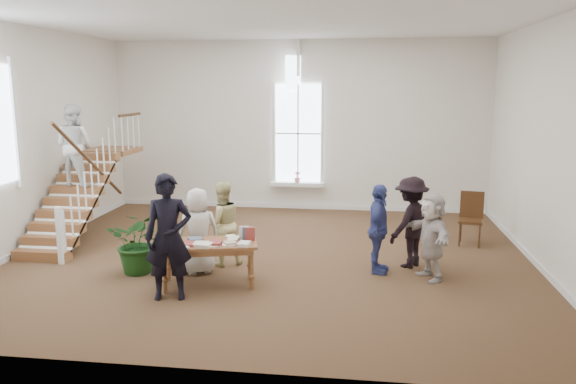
# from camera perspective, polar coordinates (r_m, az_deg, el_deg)

# --- Properties ---
(ground) EXTENTS (10.00, 10.00, 0.00)m
(ground) POSITION_cam_1_polar(r_m,az_deg,el_deg) (11.09, -1.64, -6.60)
(ground) COLOR #432B1A
(ground) RESTS_ON ground
(room_shell) EXTENTS (10.49, 10.00, 10.00)m
(room_shell) POSITION_cam_1_polar(r_m,az_deg,el_deg) (15.22, 0.99, -0.25)
(room_shell) COLOR silver
(room_shell) RESTS_ON ground
(staircase) EXTENTS (1.10, 4.10, 2.92)m
(staircase) POSITION_cam_1_polar(r_m,az_deg,el_deg) (12.84, -20.64, 2.51)
(staircase) COLOR brown
(staircase) RESTS_ON ground
(library_table) EXTENTS (1.74, 1.16, 0.81)m
(library_table) POSITION_cam_1_polar(r_m,az_deg,el_deg) (9.46, -8.04, -5.57)
(library_table) COLOR brown
(library_table) RESTS_ON ground
(police_officer) EXTENTS (0.82, 0.63, 1.99)m
(police_officer) POSITION_cam_1_polar(r_m,az_deg,el_deg) (8.93, -12.05, -4.51)
(police_officer) COLOR black
(police_officer) RESTS_ON ground
(elderly_woman) EXTENTS (0.89, 0.78, 1.54)m
(elderly_woman) POSITION_cam_1_polar(r_m,az_deg,el_deg) (10.10, -9.10, -3.93)
(elderly_woman) COLOR beige
(elderly_woman) RESTS_ON ground
(person_yellow) EXTENTS (0.97, 0.91, 1.58)m
(person_yellow) POSITION_cam_1_polar(r_m,az_deg,el_deg) (10.48, -6.75, -3.22)
(person_yellow) COLOR #CFC481
(person_yellow) RESTS_ON ground
(woman_cluster_a) EXTENTS (0.53, 0.99, 1.61)m
(woman_cluster_a) POSITION_cam_1_polar(r_m,az_deg,el_deg) (10.09, 9.16, -3.74)
(woman_cluster_a) COLOR #364082
(woman_cluster_a) RESTS_ON ground
(woman_cluster_b) EXTENTS (1.16, 1.24, 1.68)m
(woman_cluster_b) POSITION_cam_1_polar(r_m,az_deg,el_deg) (10.56, 12.36, -3.01)
(woman_cluster_b) COLOR black
(woman_cluster_b) RESTS_ON ground
(woman_cluster_c) EXTENTS (0.94, 1.48, 1.52)m
(woman_cluster_c) POSITION_cam_1_polar(r_m,az_deg,el_deg) (9.98, 14.36, -4.38)
(woman_cluster_c) COLOR beige
(woman_cluster_c) RESTS_ON ground
(floor_plant) EXTENTS (1.14, 1.03, 1.14)m
(floor_plant) POSITION_cam_1_polar(r_m,az_deg,el_deg) (10.38, -14.86, -4.92)
(floor_plant) COLOR #153C13
(floor_plant) RESTS_ON ground
(side_chair) EXTENTS (0.58, 0.58, 1.11)m
(side_chair) POSITION_cam_1_polar(r_m,az_deg,el_deg) (12.44, 18.11, -2.21)
(side_chair) COLOR #32200D
(side_chair) RESTS_ON ground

